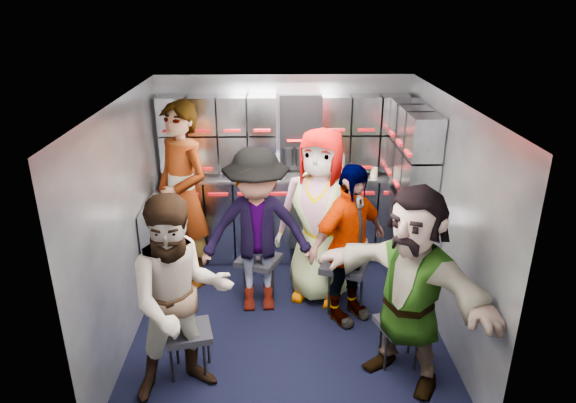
{
  "coord_description": "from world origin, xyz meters",
  "views": [
    {
      "loc": [
        -0.09,
        -4.12,
        2.91
      ],
      "look_at": [
        0.01,
        0.35,
        1.09
      ],
      "focal_mm": 32.0,
      "sensor_mm": 36.0,
      "label": 1
    }
  ],
  "objects_px": {
    "jump_seat_near_right": "(400,326)",
    "attendant_arc_b": "(257,232)",
    "jump_seat_mid_left": "(259,262)",
    "attendant_arc_a": "(181,299)",
    "jump_seat_near_left": "(189,335)",
    "attendant_arc_c": "(320,217)",
    "attendant_arc_e": "(410,288)",
    "attendant_arc_d": "(348,245)",
    "attendant_standing": "(183,196)",
    "jump_seat_center": "(317,256)",
    "jump_seat_mid_right": "(344,268)"
  },
  "relations": [
    {
      "from": "jump_seat_near_right",
      "to": "attendant_arc_b",
      "type": "height_order",
      "value": "attendant_arc_b"
    },
    {
      "from": "jump_seat_mid_left",
      "to": "attendant_arc_a",
      "type": "bearing_deg",
      "value": -111.86
    },
    {
      "from": "jump_seat_near_left",
      "to": "jump_seat_mid_left",
      "type": "relative_size",
      "value": 0.86
    },
    {
      "from": "attendant_arc_b",
      "to": "attendant_arc_c",
      "type": "bearing_deg",
      "value": 15.03
    },
    {
      "from": "jump_seat_near_left",
      "to": "attendant_arc_e",
      "type": "height_order",
      "value": "attendant_arc_e"
    },
    {
      "from": "attendant_arc_d",
      "to": "attendant_standing",
      "type": "bearing_deg",
      "value": 118.41
    },
    {
      "from": "attendant_arc_b",
      "to": "jump_seat_mid_left",
      "type": "bearing_deg",
      "value": 87.26
    },
    {
      "from": "jump_seat_near_right",
      "to": "attendant_arc_e",
      "type": "xyz_separation_m",
      "value": [
        -0.0,
        -0.18,
        0.47
      ]
    },
    {
      "from": "jump_seat_center",
      "to": "attendant_arc_d",
      "type": "relative_size",
      "value": 0.26
    },
    {
      "from": "attendant_arc_b",
      "to": "jump_seat_near_right",
      "type": "bearing_deg",
      "value": -38.48
    },
    {
      "from": "jump_seat_center",
      "to": "attendant_arc_a",
      "type": "bearing_deg",
      "value": -126.93
    },
    {
      "from": "jump_seat_mid_left",
      "to": "attendant_arc_b",
      "type": "relative_size",
      "value": 0.3
    },
    {
      "from": "jump_seat_mid_right",
      "to": "attendant_arc_b",
      "type": "relative_size",
      "value": 0.32
    },
    {
      "from": "jump_seat_center",
      "to": "attendant_arc_b",
      "type": "height_order",
      "value": "attendant_arc_b"
    },
    {
      "from": "attendant_standing",
      "to": "attendant_arc_c",
      "type": "relative_size",
      "value": 1.11
    },
    {
      "from": "jump_seat_mid_left",
      "to": "jump_seat_near_right",
      "type": "xyz_separation_m",
      "value": [
        1.2,
        -1.04,
        -0.04
      ]
    },
    {
      "from": "jump_seat_center",
      "to": "attendant_standing",
      "type": "distance_m",
      "value": 1.52
    },
    {
      "from": "jump_seat_center",
      "to": "attendant_arc_c",
      "type": "bearing_deg",
      "value": -90.0
    },
    {
      "from": "jump_seat_near_right",
      "to": "attendant_arc_a",
      "type": "relative_size",
      "value": 0.26
    },
    {
      "from": "jump_seat_center",
      "to": "attendant_arc_a",
      "type": "relative_size",
      "value": 0.25
    },
    {
      "from": "jump_seat_center",
      "to": "jump_seat_mid_right",
      "type": "relative_size",
      "value": 0.76
    },
    {
      "from": "attendant_standing",
      "to": "jump_seat_mid_right",
      "type": "bearing_deg",
      "value": 24.54
    },
    {
      "from": "attendant_arc_c",
      "to": "jump_seat_mid_left",
      "type": "bearing_deg",
      "value": -158.09
    },
    {
      "from": "attendant_arc_a",
      "to": "jump_seat_mid_left",
      "type": "bearing_deg",
      "value": 47.83
    },
    {
      "from": "jump_seat_mid_right",
      "to": "jump_seat_near_right",
      "type": "height_order",
      "value": "jump_seat_mid_right"
    },
    {
      "from": "attendant_arc_d",
      "to": "attendant_arc_e",
      "type": "height_order",
      "value": "attendant_arc_e"
    },
    {
      "from": "jump_seat_near_left",
      "to": "jump_seat_mid_left",
      "type": "distance_m",
      "value": 1.25
    },
    {
      "from": "attendant_arc_b",
      "to": "attendant_arc_c",
      "type": "relative_size",
      "value": 0.93
    },
    {
      "from": "jump_seat_center",
      "to": "attendant_arc_e",
      "type": "relative_size",
      "value": 0.24
    },
    {
      "from": "jump_seat_center",
      "to": "attendant_arc_e",
      "type": "bearing_deg",
      "value": -67.42
    },
    {
      "from": "jump_seat_mid_left",
      "to": "attendant_arc_d",
      "type": "bearing_deg",
      "value": -24.73
    },
    {
      "from": "jump_seat_near_right",
      "to": "attendant_arc_d",
      "type": "relative_size",
      "value": 0.28
    },
    {
      "from": "jump_seat_mid_left",
      "to": "jump_seat_near_right",
      "type": "bearing_deg",
      "value": -41.03
    },
    {
      "from": "attendant_standing",
      "to": "attendant_arc_a",
      "type": "height_order",
      "value": "attendant_standing"
    },
    {
      "from": "jump_seat_near_left",
      "to": "attendant_arc_e",
      "type": "relative_size",
      "value": 0.26
    },
    {
      "from": "jump_seat_mid_right",
      "to": "jump_seat_near_right",
      "type": "distance_m",
      "value": 0.91
    },
    {
      "from": "attendant_arc_a",
      "to": "attendant_arc_d",
      "type": "xyz_separation_m",
      "value": [
        1.36,
        0.93,
        -0.04
      ]
    },
    {
      "from": "attendant_arc_c",
      "to": "attendant_arc_e",
      "type": "relative_size",
      "value": 1.07
    },
    {
      "from": "jump_seat_near_left",
      "to": "attendant_arc_a",
      "type": "bearing_deg",
      "value": -90.0
    },
    {
      "from": "jump_seat_mid_left",
      "to": "jump_seat_center",
      "type": "bearing_deg",
      "value": 17.77
    },
    {
      "from": "jump_seat_mid_left",
      "to": "jump_seat_center",
      "type": "distance_m",
      "value": 0.64
    },
    {
      "from": "jump_seat_near_left",
      "to": "jump_seat_center",
      "type": "relative_size",
      "value": 1.05
    },
    {
      "from": "attendant_arc_b",
      "to": "attendant_arc_d",
      "type": "height_order",
      "value": "attendant_arc_b"
    },
    {
      "from": "jump_seat_near_left",
      "to": "attendant_standing",
      "type": "height_order",
      "value": "attendant_standing"
    },
    {
      "from": "attendant_arc_d",
      "to": "attendant_arc_e",
      "type": "distance_m",
      "value": 0.91
    },
    {
      "from": "attendant_arc_d",
      "to": "attendant_arc_a",
      "type": "bearing_deg",
      "value": 177.37
    },
    {
      "from": "attendant_arc_c",
      "to": "attendant_arc_d",
      "type": "bearing_deg",
      "value": -39.72
    },
    {
      "from": "jump_seat_mid_right",
      "to": "attendant_arc_a",
      "type": "xyz_separation_m",
      "value": [
        -1.36,
        -1.11,
        0.38
      ]
    },
    {
      "from": "attendant_standing",
      "to": "attendant_arc_c",
      "type": "height_order",
      "value": "attendant_standing"
    },
    {
      "from": "jump_seat_near_left",
      "to": "attendant_arc_b",
      "type": "bearing_deg",
      "value": 61.09
    }
  ]
}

